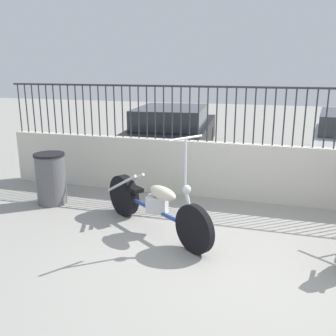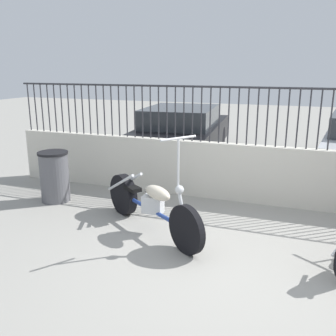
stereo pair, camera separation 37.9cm
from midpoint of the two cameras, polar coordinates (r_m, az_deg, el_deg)
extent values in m
plane|color=gray|center=(4.68, 7.78, -13.88)|extent=(40.00, 40.00, 0.00)
cube|color=beige|center=(6.57, 10.96, -0.70)|extent=(9.33, 0.18, 1.00)
cylinder|color=#2D2D33|center=(8.17, -22.93, 8.46)|extent=(0.02, 0.02, 0.96)
cylinder|color=#2D2D33|center=(8.07, -22.04, 8.49)|extent=(0.02, 0.02, 0.96)
cylinder|color=#2D2D33|center=(7.98, -21.14, 8.50)|extent=(0.02, 0.02, 0.96)
cylinder|color=#2D2D33|center=(7.88, -20.22, 8.52)|extent=(0.02, 0.02, 0.96)
cylinder|color=#2D2D33|center=(7.79, -19.27, 8.54)|extent=(0.02, 0.02, 0.96)
cylinder|color=#2D2D33|center=(7.70, -18.30, 8.55)|extent=(0.02, 0.02, 0.96)
cylinder|color=#2D2D33|center=(7.61, -17.30, 8.56)|extent=(0.02, 0.02, 0.96)
cylinder|color=#2D2D33|center=(7.53, -16.29, 8.57)|extent=(0.02, 0.02, 0.96)
cylinder|color=#2D2D33|center=(7.44, -15.25, 8.58)|extent=(0.02, 0.02, 0.96)
cylinder|color=#2D2D33|center=(7.36, -14.19, 8.58)|extent=(0.02, 0.02, 0.96)
cylinder|color=#2D2D33|center=(7.28, -13.10, 8.58)|extent=(0.02, 0.02, 0.96)
cylinder|color=#2D2D33|center=(7.21, -11.99, 8.58)|extent=(0.02, 0.02, 0.96)
cylinder|color=#2D2D33|center=(7.13, -10.86, 8.57)|extent=(0.02, 0.02, 0.96)
cylinder|color=#2D2D33|center=(7.06, -9.71, 8.56)|extent=(0.02, 0.02, 0.96)
cylinder|color=#2D2D33|center=(7.00, -8.53, 8.55)|extent=(0.02, 0.02, 0.96)
cylinder|color=#2D2D33|center=(6.93, -7.33, 8.53)|extent=(0.02, 0.02, 0.96)
cylinder|color=#2D2D33|center=(6.87, -6.11, 8.51)|extent=(0.02, 0.02, 0.96)
cylinder|color=#2D2D33|center=(6.81, -4.86, 8.49)|extent=(0.02, 0.02, 0.96)
cylinder|color=#2D2D33|center=(6.76, -3.60, 8.46)|extent=(0.02, 0.02, 0.96)
cylinder|color=#2D2D33|center=(6.70, -2.31, 8.42)|extent=(0.02, 0.02, 0.96)
cylinder|color=#2D2D33|center=(6.66, -1.01, 8.38)|extent=(0.02, 0.02, 0.96)
cylinder|color=#2D2D33|center=(6.61, 0.31, 8.34)|extent=(0.02, 0.02, 0.96)
cylinder|color=#2D2D33|center=(6.57, 1.65, 8.29)|extent=(0.02, 0.02, 0.96)
cylinder|color=#2D2D33|center=(6.53, 3.01, 8.24)|extent=(0.02, 0.02, 0.96)
cylinder|color=#2D2D33|center=(6.50, 4.38, 8.18)|extent=(0.02, 0.02, 0.96)
cylinder|color=#2D2D33|center=(6.47, 5.76, 8.11)|extent=(0.02, 0.02, 0.96)
cylinder|color=#2D2D33|center=(6.44, 7.15, 8.04)|extent=(0.02, 0.02, 0.96)
cylinder|color=#2D2D33|center=(6.41, 8.56, 7.97)|extent=(0.02, 0.02, 0.96)
cylinder|color=#2D2D33|center=(6.40, 9.97, 7.89)|extent=(0.02, 0.02, 0.96)
cylinder|color=#2D2D33|center=(6.38, 11.40, 7.80)|extent=(0.02, 0.02, 0.96)
cylinder|color=#2D2D33|center=(6.37, 12.82, 7.71)|extent=(0.02, 0.02, 0.96)
cylinder|color=#2D2D33|center=(6.36, 14.25, 7.61)|extent=(0.02, 0.02, 0.96)
cylinder|color=#2D2D33|center=(6.36, 15.69, 7.51)|extent=(0.02, 0.02, 0.96)
cylinder|color=#2D2D33|center=(6.36, 17.12, 7.41)|extent=(0.02, 0.02, 0.96)
cylinder|color=#2D2D33|center=(6.36, 18.55, 7.30)|extent=(0.02, 0.02, 0.96)
cylinder|color=#2D2D33|center=(6.37, 19.98, 7.18)|extent=(0.02, 0.02, 0.96)
cylinder|color=#2D2D33|center=(6.38, 21.40, 7.06)|extent=(0.02, 0.02, 0.96)
cylinder|color=#2D2D33|center=(6.34, 11.62, 11.95)|extent=(9.33, 0.04, 0.04)
cylinder|color=black|center=(4.70, 1.70, -9.31)|extent=(0.57, 0.43, 0.63)
cylinder|color=black|center=(5.94, -8.56, -4.16)|extent=(0.61, 0.48, 0.65)
cylinder|color=navy|center=(5.29, -4.06, -6.46)|extent=(1.26, 0.90, 0.06)
cube|color=silver|center=(5.22, -3.76, -5.60)|extent=(0.28, 0.18, 0.24)
ellipsoid|color=beige|center=(5.06, -3.02, -3.85)|extent=(0.54, 0.46, 0.18)
cube|color=black|center=(5.64, -7.08, -3.23)|extent=(0.32, 0.29, 0.06)
cylinder|color=silver|center=(4.67, 1.00, -6.16)|extent=(0.21, 0.16, 0.51)
sphere|color=silver|center=(4.63, 0.54, -3.29)|extent=(0.11, 0.11, 0.11)
cylinder|color=silver|center=(4.56, 0.31, 0.73)|extent=(0.03, 0.03, 0.62)
cylinder|color=silver|center=(4.49, 0.31, 4.56)|extent=(0.32, 0.44, 0.03)
cylinder|color=silver|center=(5.79, -8.99, -2.37)|extent=(0.69, 0.50, 0.46)
cylinder|color=silver|center=(5.86, -7.81, -2.12)|extent=(0.69, 0.50, 0.46)
cylinder|color=#56565B|center=(6.69, -18.96, -1.73)|extent=(0.49, 0.49, 0.83)
cylinder|color=black|center=(6.58, -19.28, 1.92)|extent=(0.51, 0.51, 0.04)
cylinder|color=black|center=(11.05, -3.19, 4.98)|extent=(0.17, 0.65, 0.64)
cylinder|color=black|center=(10.76, 5.50, 4.65)|extent=(0.17, 0.65, 0.64)
cylinder|color=black|center=(8.47, -7.83, 1.74)|extent=(0.17, 0.65, 0.64)
cylinder|color=black|center=(8.09, 3.44, 1.21)|extent=(0.17, 0.65, 0.64)
cube|color=black|center=(9.50, -0.38, 4.78)|extent=(2.16, 4.57, 0.63)
cube|color=#2D3338|center=(9.21, -0.67, 7.84)|extent=(1.78, 2.26, 0.45)
cylinder|color=black|center=(11.08, 20.96, 4.03)|extent=(0.18, 0.65, 0.64)
cylinder|color=black|center=(8.32, 20.01, 0.70)|extent=(0.18, 0.65, 0.64)
camera|label=1|loc=(0.19, -91.82, -0.49)|focal=40.00mm
camera|label=2|loc=(0.19, 88.18, 0.49)|focal=40.00mm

